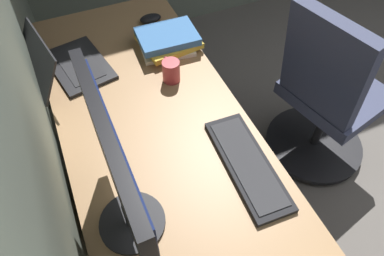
# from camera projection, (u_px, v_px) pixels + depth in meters

# --- Properties ---
(desk) EXTENTS (2.14, 0.67, 0.73)m
(desk) POSITION_uv_depth(u_px,v_px,m) (179.00, 184.00, 1.24)
(desk) COLOR #936D47
(desk) RESTS_ON ground
(drawer_pedestal) EXTENTS (0.40, 0.51, 0.69)m
(drawer_pedestal) POSITION_uv_depth(u_px,v_px,m) (170.00, 214.00, 1.51)
(drawer_pedestal) COLOR #936D47
(drawer_pedestal) RESTS_ON ground
(monitor_primary) EXTENTS (0.52, 0.20, 0.47)m
(monitor_primary) POSITION_uv_depth(u_px,v_px,m) (120.00, 176.00, 0.88)
(monitor_primary) COLOR black
(monitor_primary) RESTS_ON desk
(laptop_left) EXTENTS (0.38, 0.36, 0.20)m
(laptop_left) POSITION_uv_depth(u_px,v_px,m) (63.00, 63.00, 1.47)
(laptop_left) COLOR black
(laptop_left) RESTS_ON desk
(keyboard_main) EXTENTS (0.43, 0.16, 0.02)m
(keyboard_main) POSITION_uv_depth(u_px,v_px,m) (247.00, 164.00, 1.20)
(keyboard_main) COLOR black
(keyboard_main) RESTS_ON desk
(mouse_main) EXTENTS (0.06, 0.10, 0.03)m
(mouse_main) POSITION_uv_depth(u_px,v_px,m) (150.00, 18.00, 1.72)
(mouse_main) COLOR black
(mouse_main) RESTS_ON desk
(book_stack_near) EXTENTS (0.25, 0.27, 0.08)m
(book_stack_near) POSITION_uv_depth(u_px,v_px,m) (168.00, 40.00, 1.58)
(book_stack_near) COLOR beige
(book_stack_near) RESTS_ON desk
(coffee_mug) EXTENTS (0.11, 0.07, 0.09)m
(coffee_mug) POSITION_uv_depth(u_px,v_px,m) (171.00, 71.00, 1.44)
(coffee_mug) COLOR #A53338
(coffee_mug) RESTS_ON desk
(office_chair) EXTENTS (0.56, 0.59, 0.97)m
(office_chair) POSITION_uv_depth(u_px,v_px,m) (325.00, 100.00, 1.78)
(office_chair) COLOR #383D56
(office_chair) RESTS_ON ground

